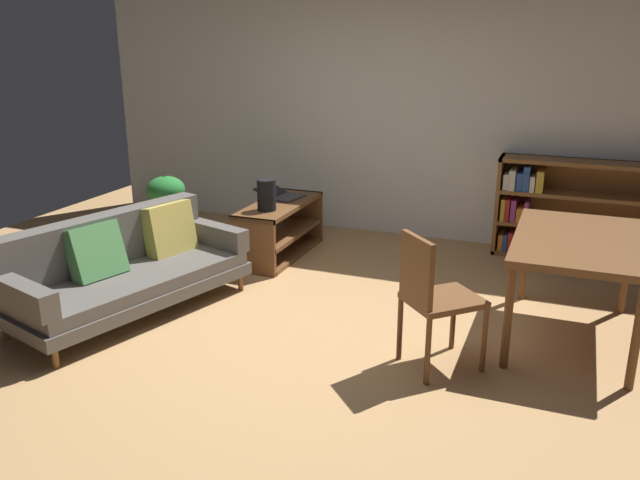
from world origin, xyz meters
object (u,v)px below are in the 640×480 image
Objects in this scene: fabric_couch at (125,266)px; dining_chair_near at (434,295)px; open_laptop at (281,195)px; potted_floor_plant at (167,207)px; bookshelf at (566,209)px; media_console at (279,230)px; dining_table at (578,248)px; desk_speaker at (267,195)px.

dining_chair_near is (2.44, -0.05, 0.15)m from fabric_couch.
fabric_couch is at bearing -104.85° from open_laptop.
bookshelf is (3.66, 1.28, 0.02)m from potted_floor_plant.
media_console is 0.38m from open_laptop.
fabric_couch is 1.93m from open_laptop.
bookshelf reaches higher than fabric_couch.
potted_floor_plant is 0.58× the size of dining_table.
media_console is at bearing 90.94° from desk_speaker.
fabric_couch is at bearing 178.84° from dining_chair_near.
desk_speaker reaches higher than media_console.
fabric_couch reaches higher than open_laptop.
dining_chair_near is (1.87, -1.41, -0.16)m from desk_speaker.
desk_speaker is (0.58, 1.36, 0.31)m from fabric_couch.
fabric_couch is 2.61× the size of potted_floor_plant.
dining_chair_near is (1.87, -1.68, 0.26)m from media_console.
open_laptop is (0.49, 1.86, 0.19)m from fabric_couch.
potted_floor_plant is (-1.00, -0.52, -0.09)m from open_laptop.
open_laptop is at bearing 108.85° from media_console.
potted_floor_plant is 0.51× the size of bookshelf.
bookshelf is at bearing 93.55° from dining_table.
desk_speaker reaches higher than dining_table.
potted_floor_plant reaches higher than open_laptop.
dining_table is 1.17m from dining_chair_near.
media_console is at bearing 138.07° from dining_chair_near.
dining_chair_near reaches higher than dining_table.
dining_table is 1.88m from bookshelf.
open_laptop is at bearing 135.60° from dining_chair_near.
desk_speaker is at bearing -154.08° from bookshelf.
dining_table is (2.70, -0.61, 0.01)m from desk_speaker.
dining_table reaches higher than open_laptop.
open_laptop is (-0.08, 0.23, 0.29)m from media_console.
media_console is 0.88× the size of dining_table.
desk_speaker is 2.76m from dining_table.
open_laptop is at bearing -164.17° from bookshelf.
dining_chair_near is (2.95, -1.38, 0.06)m from potted_floor_plant.
media_console is at bearing 15.30° from potted_floor_plant.
bookshelf is (2.58, 1.25, -0.19)m from desk_speaker.
open_laptop is 2.99m from dining_table.
bookshelf is at bearing 20.83° from media_console.
open_laptop is 0.35× the size of dining_table.
dining_chair_near is at bearing -105.00° from bookshelf.
desk_speaker is 0.22× the size of dining_table.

